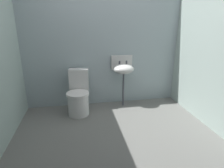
% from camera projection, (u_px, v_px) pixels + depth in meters
% --- Properties ---
extents(ground_plane, '(3.41, 2.81, 0.08)m').
position_uv_depth(ground_plane, '(116.00, 137.00, 2.83)').
color(ground_plane, slate).
extents(wall_back, '(3.41, 0.10, 2.28)m').
position_uv_depth(wall_back, '(103.00, 47.00, 3.63)').
color(wall_back, '#9FAFB4').
rests_on(wall_back, ground).
extents(wall_right, '(0.10, 2.61, 2.28)m').
position_uv_depth(wall_right, '(216.00, 54.00, 2.83)').
color(wall_right, '#A1B5AD').
rests_on(wall_right, ground).
extents(toilet_near_wall, '(0.45, 0.63, 0.78)m').
position_uv_depth(toilet_near_wall, '(79.00, 96.00, 3.43)').
color(toilet_near_wall, white).
rests_on(toilet_near_wall, ground).
extents(sink, '(0.42, 0.35, 0.99)m').
position_uv_depth(sink, '(123.00, 69.00, 3.62)').
color(sink, '#474851').
rests_on(sink, ground).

